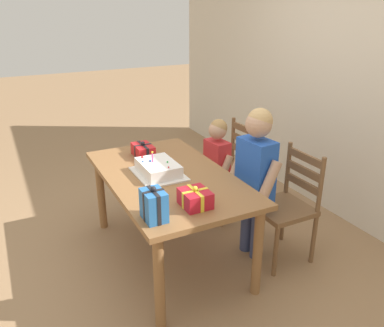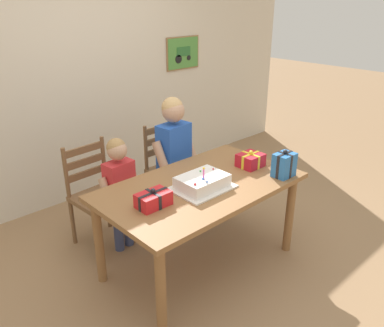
{
  "view_description": "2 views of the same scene",
  "coord_description": "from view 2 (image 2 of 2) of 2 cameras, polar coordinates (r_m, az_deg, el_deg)",
  "views": [
    {
      "loc": [
        2.6,
        -1.1,
        1.98
      ],
      "look_at": [
        0.04,
        0.19,
        0.81
      ],
      "focal_mm": 37.21,
      "sensor_mm": 36.0,
      "label": 1
    },
    {
      "loc": [
        -1.9,
        -1.95,
        2.08
      ],
      "look_at": [
        -0.04,
        0.05,
        0.91
      ],
      "focal_mm": 37.07,
      "sensor_mm": 36.0,
      "label": 2
    }
  ],
  "objects": [
    {
      "name": "gift_box_red_large",
      "position": [
        3.21,
        13.11,
        -0.19
      ],
      "size": [
        0.18,
        0.13,
        0.23
      ],
      "color": "#286BB7",
      "rests_on": "dining_table"
    },
    {
      "name": "child_younger",
      "position": [
        3.35,
        -10.35,
        -2.95
      ],
      "size": [
        0.38,
        0.23,
        1.02
      ],
      "color": "#38426B",
      "rests_on": "ground"
    },
    {
      "name": "gift_box_beside_cake",
      "position": [
        2.72,
        -5.58,
        -5.15
      ],
      "size": [
        0.24,
        0.15,
        0.14
      ],
      "color": "red",
      "rests_on": "dining_table"
    },
    {
      "name": "child_older",
      "position": [
        3.61,
        -2.6,
        1.9
      ],
      "size": [
        0.47,
        0.28,
        1.26
      ],
      "color": "#38426B",
      "rests_on": "ground"
    },
    {
      "name": "dining_table",
      "position": [
        3.07,
        1.19,
        -4.5
      ],
      "size": [
        1.56,
        0.91,
        0.74
      ],
      "color": "olive",
      "rests_on": "ground"
    },
    {
      "name": "chair_right",
      "position": [
        3.97,
        -3.05,
        -0.73
      ],
      "size": [
        0.42,
        0.42,
        0.92
      ],
      "color": "brown",
      "rests_on": "ground"
    },
    {
      "name": "back_wall",
      "position": [
        4.28,
        -16.15,
        11.88
      ],
      "size": [
        6.4,
        0.11,
        2.6
      ],
      "color": "beige",
      "rests_on": "ground"
    },
    {
      "name": "ground_plane",
      "position": [
        3.42,
        1.1,
        -14.16
      ],
      "size": [
        20.0,
        20.0,
        0.0
      ],
      "primitive_type": "plane",
      "color": "#997551"
    },
    {
      "name": "chair_left",
      "position": [
        3.55,
        -13.41,
        -4.43
      ],
      "size": [
        0.45,
        0.45,
        0.92
      ],
      "color": "brown",
      "rests_on": "ground"
    },
    {
      "name": "gift_box_corner_small",
      "position": [
        3.35,
        8.41,
        0.48
      ],
      "size": [
        0.2,
        0.18,
        0.15
      ],
      "color": "red",
      "rests_on": "dining_table"
    },
    {
      "name": "birthday_cake",
      "position": [
        2.94,
        1.49,
        -2.74
      ],
      "size": [
        0.44,
        0.34,
        0.19
      ],
      "color": "white",
      "rests_on": "dining_table"
    }
  ]
}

